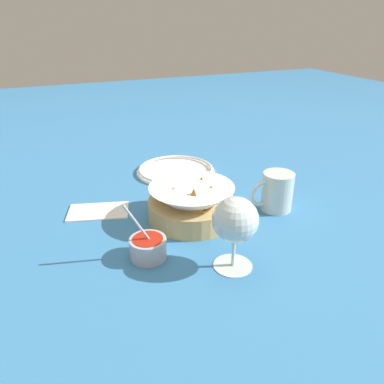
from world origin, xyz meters
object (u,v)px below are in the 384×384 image
food_basket (192,204)px  sauce_cup (148,247)px  wine_glass (237,222)px  side_plate (176,170)px  beer_mug (276,193)px

food_basket → sauce_cup: bearing=37.4°
wine_glass → food_basket: bearing=-89.1°
sauce_cup → wine_glass: size_ratio=0.88×
food_basket → wine_glass: (-0.00, 0.20, 0.06)m
food_basket → side_plate: size_ratio=0.85×
wine_glass → side_plate: wine_glass is taller
food_basket → wine_glass: wine_glass is taller
food_basket → beer_mug: bearing=169.8°
food_basket → beer_mug: 0.21m
food_basket → wine_glass: size_ratio=1.40×
beer_mug → side_plate: size_ratio=0.48×
food_basket → sauce_cup: 0.18m
side_plate → sauce_cup: bearing=61.9°
wine_glass → beer_mug: (-0.20, -0.16, -0.05)m
wine_glass → side_plate: size_ratio=0.61×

